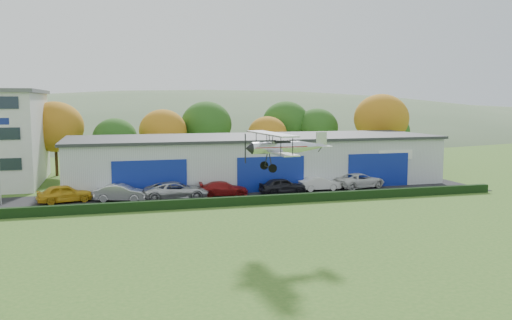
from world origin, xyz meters
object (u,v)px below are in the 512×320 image
object	(u,v)px
hangar	(255,160)
biplane	(283,146)
flagpole	(0,151)
car_3	(224,189)
car_2	(177,191)
car_5	(319,184)
car_1	(121,193)
car_0	(65,193)
car_6	(360,180)
car_4	(283,186)

from	to	relation	value
hangar	biplane	world-z (taller)	biplane
flagpole	car_3	world-z (taller)	flagpole
car_2	car_5	world-z (taller)	car_2
car_5	biplane	size ratio (longest dim) A/B	0.65
flagpole	hangar	bearing A→B (deg)	13.51
car_1	car_2	distance (m)	4.99
flagpole	car_2	size ratio (longest dim) A/B	1.34
car_1	car_3	distance (m)	9.60
flagpole	car_3	distance (m)	20.24
car_1	car_5	size ratio (longest dim) A/B	1.11
car_5	biplane	bearing A→B (deg)	148.58
car_1	car_2	xyz separation A→B (m)	(4.96, -0.53, 0.05)
car_0	car_2	bearing A→B (deg)	-110.42
hangar	car_0	world-z (taller)	hangar
car_5	car_6	distance (m)	4.68
hangar	car_4	world-z (taller)	hangar
car_1	car_3	size ratio (longest dim) A/B	1.00
car_1	car_4	bearing A→B (deg)	-74.72
car_1	car_0	bearing A→B (deg)	97.56
car_2	car_3	xyz separation A→B (m)	(4.63, 0.81, -0.14)
car_4	car_5	size ratio (longest dim) A/B	1.09
car_6	flagpole	bearing A→B (deg)	75.15
car_2	car_4	bearing A→B (deg)	-87.31
car_0	car_1	xyz separation A→B (m)	(4.93, -0.75, -0.04)
car_2	flagpole	bearing A→B (deg)	84.41
car_5	car_6	size ratio (longest dim) A/B	0.76
flagpole	biplane	world-z (taller)	flagpole
car_3	car_6	world-z (taller)	car_6
flagpole	car_1	bearing A→B (deg)	-7.12
car_2	car_6	xyz separation A→B (m)	(19.38, 1.46, -0.05)
flagpole	car_5	size ratio (longest dim) A/B	1.88
hangar	car_2	xyz separation A→B (m)	(-9.71, -7.78, -1.78)
hangar	car_1	distance (m)	16.47
flagpole	biplane	bearing A→B (deg)	-41.34
car_4	car_1	bearing A→B (deg)	85.72
car_2	car_3	distance (m)	4.71
car_3	car_0	bearing A→B (deg)	94.40
car_1	car_4	xyz separation A→B (m)	(15.43, -0.26, 0.01)
car_5	car_2	bearing A→B (deg)	92.34
biplane	car_4	bearing A→B (deg)	67.67
car_2	car_3	bearing A→B (deg)	-78.91
car_4	car_6	distance (m)	8.99
hangar	car_0	distance (m)	20.74
biplane	car_1	bearing A→B (deg)	117.26
hangar	car_1	world-z (taller)	hangar
car_4	car_2	bearing A→B (deg)	88.17
car_2	car_5	size ratio (longest dim) A/B	1.40
car_5	car_6	world-z (taller)	car_6
car_0	car_6	world-z (taller)	car_0
car_0	car_3	distance (m)	14.54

